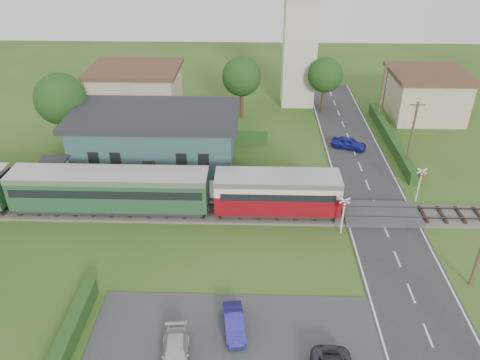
{
  "coord_description": "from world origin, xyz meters",
  "views": [
    {
      "loc": [
        -0.57,
        -30.17,
        21.92
      ],
      "look_at": [
        -1.61,
        4.0,
        2.09
      ],
      "focal_mm": 35.0,
      "sensor_mm": 36.0,
      "label": 1
    }
  ],
  "objects_px": {
    "crossing_signal_near": "(344,210)",
    "crossing_signal_far": "(420,180)",
    "house_west": "(137,88)",
    "house_east": "(425,94)",
    "pedestrian_far": "(69,184)",
    "church_tower": "(301,22)",
    "car_park_blue": "(234,323)",
    "train": "(71,189)",
    "car_on_road": "(349,143)",
    "equipment_hut": "(55,174)",
    "pedestrian_near": "(242,182)",
    "car_park_silver": "(176,353)",
    "station_building": "(156,137)"
  },
  "relations": [
    {
      "from": "crossing_signal_near",
      "to": "crossing_signal_far",
      "type": "relative_size",
      "value": 1.0
    },
    {
      "from": "house_west",
      "to": "house_east",
      "type": "relative_size",
      "value": 1.23
    },
    {
      "from": "house_west",
      "to": "pedestrian_far",
      "type": "xyz_separation_m",
      "value": [
        -1.56,
        -20.56,
        -1.6
      ]
    },
    {
      "from": "church_tower",
      "to": "house_east",
      "type": "relative_size",
      "value": 2.0
    },
    {
      "from": "house_west",
      "to": "crossing_signal_near",
      "type": "distance_m",
      "value": 33.22
    },
    {
      "from": "house_east",
      "to": "car_park_blue",
      "type": "bearing_deg",
      "value": -121.99
    },
    {
      "from": "train",
      "to": "car_on_road",
      "type": "bearing_deg",
      "value": 26.76
    },
    {
      "from": "equipment_hut",
      "to": "pedestrian_near",
      "type": "distance_m",
      "value": 16.52
    },
    {
      "from": "church_tower",
      "to": "crossing_signal_far",
      "type": "height_order",
      "value": "church_tower"
    },
    {
      "from": "train",
      "to": "car_park_blue",
      "type": "xyz_separation_m",
      "value": [
        13.81,
        -12.45,
        -1.56
      ]
    },
    {
      "from": "house_west",
      "to": "pedestrian_far",
      "type": "relative_size",
      "value": 7.25
    },
    {
      "from": "train",
      "to": "pedestrian_near",
      "type": "relative_size",
      "value": 27.42
    },
    {
      "from": "car_park_blue",
      "to": "pedestrian_far",
      "type": "distance_m",
      "value": 21.17
    },
    {
      "from": "house_east",
      "to": "crossing_signal_near",
      "type": "relative_size",
      "value": 2.69
    },
    {
      "from": "crossing_signal_near",
      "to": "train",
      "type": "bearing_deg",
      "value": 173.68
    },
    {
      "from": "equipment_hut",
      "to": "pedestrian_near",
      "type": "height_order",
      "value": "equipment_hut"
    },
    {
      "from": "equipment_hut",
      "to": "house_west",
      "type": "xyz_separation_m",
      "value": [
        3.0,
        19.8,
        1.04
      ]
    },
    {
      "from": "house_east",
      "to": "car_on_road",
      "type": "height_order",
      "value": "house_east"
    },
    {
      "from": "crossing_signal_far",
      "to": "car_park_blue",
      "type": "xyz_separation_m",
      "value": [
        -15.12,
        -14.84,
        -1.52
      ]
    },
    {
      "from": "car_park_silver",
      "to": "car_park_blue",
      "type": "bearing_deg",
      "value": 28.85
    },
    {
      "from": "equipment_hut",
      "to": "pedestrian_near",
      "type": "xyz_separation_m",
      "value": [
        16.51,
        -0.16,
        -0.51
      ]
    },
    {
      "from": "church_tower",
      "to": "pedestrian_far",
      "type": "distance_m",
      "value": 33.19
    },
    {
      "from": "station_building",
      "to": "crossing_signal_near",
      "type": "relative_size",
      "value": 4.88
    },
    {
      "from": "house_west",
      "to": "car_park_silver",
      "type": "height_order",
      "value": "house_west"
    },
    {
      "from": "equipment_hut",
      "to": "pedestrian_far",
      "type": "bearing_deg",
      "value": -27.76
    },
    {
      "from": "house_east",
      "to": "crossing_signal_far",
      "type": "xyz_separation_m",
      "value": [
        -6.4,
        -19.61,
        -0.66
      ]
    },
    {
      "from": "crossing_signal_near",
      "to": "car_on_road",
      "type": "height_order",
      "value": "crossing_signal_near"
    },
    {
      "from": "car_park_silver",
      "to": "pedestrian_far",
      "type": "distance_m",
      "value": 20.85
    },
    {
      "from": "house_west",
      "to": "pedestrian_near",
      "type": "bearing_deg",
      "value": -55.91
    },
    {
      "from": "house_east",
      "to": "car_park_silver",
      "type": "bearing_deg",
      "value": -123.93
    },
    {
      "from": "house_west",
      "to": "car_on_road",
      "type": "xyz_separation_m",
      "value": [
        24.5,
        -10.47,
        -2.13
      ]
    },
    {
      "from": "equipment_hut",
      "to": "car_park_blue",
      "type": "distance_m",
      "value": 22.75
    },
    {
      "from": "equipment_hut",
      "to": "car_on_road",
      "type": "distance_m",
      "value": 29.06
    },
    {
      "from": "station_building",
      "to": "car_park_blue",
      "type": "bearing_deg",
      "value": -68.42
    },
    {
      "from": "station_building",
      "to": "pedestrian_near",
      "type": "height_order",
      "value": "station_building"
    },
    {
      "from": "train",
      "to": "pedestrian_near",
      "type": "distance_m",
      "value": 14.2
    },
    {
      "from": "pedestrian_near",
      "to": "church_tower",
      "type": "bearing_deg",
      "value": -112.33
    },
    {
      "from": "equipment_hut",
      "to": "station_building",
      "type": "bearing_deg",
      "value": 35.92
    },
    {
      "from": "crossing_signal_near",
      "to": "crossing_signal_far",
      "type": "bearing_deg",
      "value": 33.69
    },
    {
      "from": "equipment_hut",
      "to": "house_west",
      "type": "bearing_deg",
      "value": 81.38
    },
    {
      "from": "car_park_silver",
      "to": "equipment_hut",
      "type": "bearing_deg",
      "value": 120.2
    },
    {
      "from": "equipment_hut",
      "to": "crossing_signal_near",
      "type": "xyz_separation_m",
      "value": [
        24.4,
        -5.61,
        0.39
      ]
    },
    {
      "from": "train",
      "to": "pedestrian_far",
      "type": "height_order",
      "value": "train"
    },
    {
      "from": "crossing_signal_far",
      "to": "pedestrian_near",
      "type": "distance_m",
      "value": 15.13
    },
    {
      "from": "station_building",
      "to": "car_park_silver",
      "type": "bearing_deg",
      "value": -77.35
    },
    {
      "from": "pedestrian_far",
      "to": "pedestrian_near",
      "type": "bearing_deg",
      "value": -101.73
    },
    {
      "from": "house_east",
      "to": "pedestrian_far",
      "type": "height_order",
      "value": "house_east"
    },
    {
      "from": "crossing_signal_near",
      "to": "car_park_blue",
      "type": "bearing_deg",
      "value": -128.26
    },
    {
      "from": "station_building",
      "to": "house_east",
      "type": "relative_size",
      "value": 1.82
    },
    {
      "from": "station_building",
      "to": "crossing_signal_far",
      "type": "relative_size",
      "value": 4.88
    }
  ]
}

